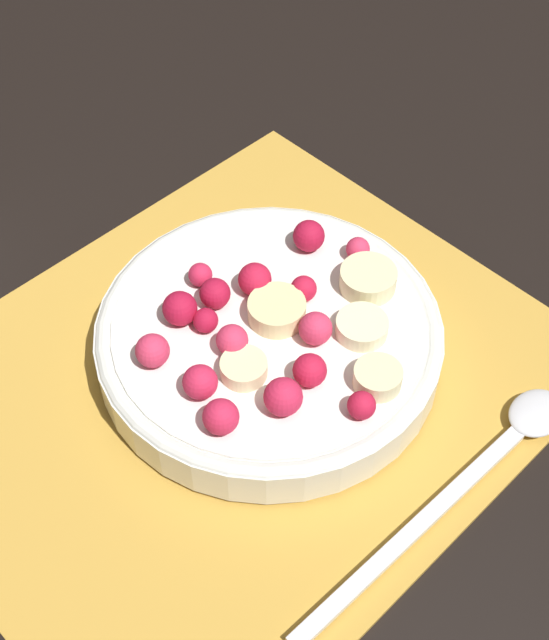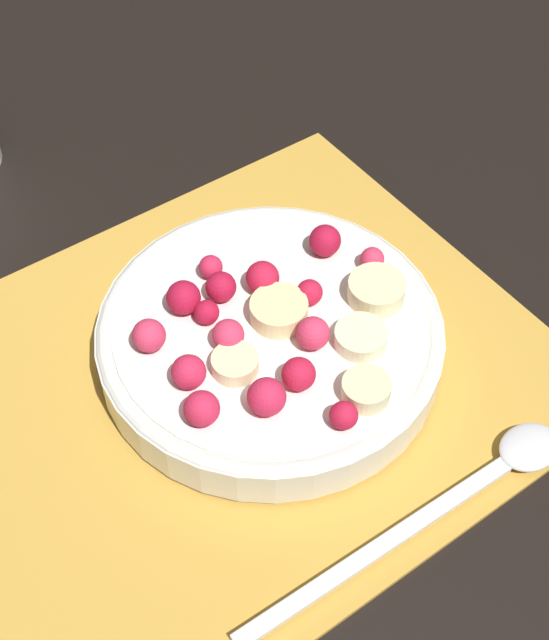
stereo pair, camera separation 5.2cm
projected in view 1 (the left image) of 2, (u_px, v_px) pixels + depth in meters
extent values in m
plane|color=black|center=(235.00, 386.00, 0.54)|extent=(3.00, 3.00, 0.00)
cube|color=gold|center=(235.00, 383.00, 0.54)|extent=(0.37, 0.31, 0.01)
cylinder|color=silver|center=(274.00, 344.00, 0.54)|extent=(0.21, 0.21, 0.03)
torus|color=silver|center=(274.00, 334.00, 0.53)|extent=(0.21, 0.21, 0.01)
cylinder|color=white|center=(274.00, 329.00, 0.52)|extent=(0.19, 0.19, 0.00)
cylinder|color=beige|center=(378.00, 377.00, 0.49)|extent=(0.04, 0.04, 0.01)
cylinder|color=beige|center=(368.00, 279.00, 0.54)|extent=(0.05, 0.05, 0.01)
cylinder|color=beige|center=(244.00, 368.00, 0.50)|extent=(0.03, 0.03, 0.01)
cylinder|color=beige|center=(278.00, 311.00, 0.52)|extent=(0.04, 0.04, 0.01)
cylinder|color=#F4EAB7|center=(362.00, 327.00, 0.52)|extent=(0.04, 0.04, 0.01)
sphere|color=#B21433|center=(215.00, 293.00, 0.53)|extent=(0.02, 0.02, 0.02)
sphere|color=#DB3356|center=(236.00, 334.00, 0.51)|extent=(0.02, 0.02, 0.02)
sphere|color=#D12347|center=(200.00, 382.00, 0.49)|extent=(0.02, 0.02, 0.02)
sphere|color=#D12347|center=(221.00, 417.00, 0.47)|extent=(0.02, 0.02, 0.02)
sphere|color=#B21433|center=(180.00, 308.00, 0.52)|extent=(0.02, 0.02, 0.02)
sphere|color=#DB3356|center=(315.00, 328.00, 0.51)|extent=(0.02, 0.02, 0.02)
sphere|color=#DB3356|center=(362.00, 251.00, 0.55)|extent=(0.01, 0.01, 0.01)
sphere|color=red|center=(307.00, 291.00, 0.53)|extent=(0.02, 0.02, 0.02)
sphere|color=red|center=(310.00, 370.00, 0.49)|extent=(0.02, 0.02, 0.02)
sphere|color=red|center=(255.00, 279.00, 0.53)|extent=(0.02, 0.02, 0.02)
sphere|color=#DB3356|center=(152.00, 351.00, 0.50)|extent=(0.02, 0.02, 0.02)
sphere|color=#B21433|center=(309.00, 236.00, 0.56)|extent=(0.02, 0.02, 0.02)
sphere|color=#D12347|center=(200.00, 275.00, 0.54)|extent=(0.01, 0.01, 0.01)
sphere|color=#D12347|center=(283.00, 397.00, 0.48)|extent=(0.02, 0.02, 0.02)
sphere|color=#B21433|center=(211.00, 317.00, 0.52)|extent=(0.01, 0.01, 0.01)
sphere|color=red|center=(362.00, 405.00, 0.48)|extent=(0.02, 0.02, 0.02)
cube|color=silver|center=(415.00, 529.00, 0.47)|extent=(0.18, 0.01, 0.00)
ellipsoid|color=silver|center=(537.00, 413.00, 0.51)|extent=(0.04, 0.03, 0.01)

